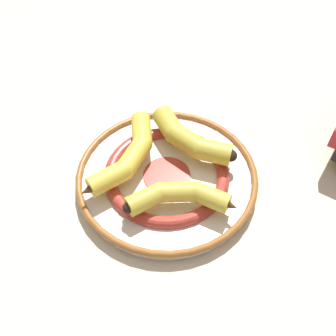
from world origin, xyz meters
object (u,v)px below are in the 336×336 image
at_px(decorative_bowl, 168,176).
at_px(banana_c, 128,156).
at_px(banana_b, 180,196).
at_px(banana_a, 188,138).

xyz_separation_m(decorative_bowl, banana_c, (-0.03, -0.06, 0.03)).
height_order(decorative_bowl, banana_c, banana_c).
relative_size(decorative_bowl, banana_c, 1.91).
bearing_deg(banana_c, banana_b, -108.36).
xyz_separation_m(banana_a, banana_b, (0.12, -0.04, -0.00)).
bearing_deg(banana_c, banana_a, -43.17).
bearing_deg(banana_a, decorative_bowl, -79.83).
height_order(decorative_bowl, banana_a, banana_a).
height_order(banana_a, banana_b, banana_a).
bearing_deg(banana_c, decorative_bowl, -78.36).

